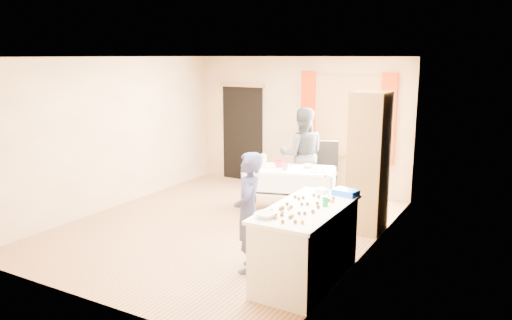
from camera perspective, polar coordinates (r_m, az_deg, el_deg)
The scene contains 29 objects.
floor at distance 7.91m, azimuth -3.65°, elevation -7.60°, with size 4.50×5.50×0.02m, color #9E7047.
ceiling at distance 7.45m, azimuth -3.92°, elevation 11.75°, with size 4.50×5.50×0.02m, color white.
wall_back at distance 9.96m, azimuth 4.97°, elevation 4.21°, with size 4.50×0.02×2.60m, color tan.
wall_front at distance 5.53m, azimuth -19.67°, elevation -2.70°, with size 4.50×0.02×2.60m, color tan.
wall_left at distance 9.00m, azimuth -15.93°, elevation 2.97°, with size 0.02×5.50×2.60m, color tan.
wall_right at distance 6.63m, azimuth 12.79°, elevation 0.05°, with size 0.02×5.50×2.60m, color tan.
window_frame at distance 9.53m, azimuth 10.38°, elevation 4.92°, with size 1.32×0.06×1.52m, color olive.
window_pane at distance 9.52m, azimuth 10.35°, elevation 4.92°, with size 1.20×0.02×1.40m, color white.
curtain_left at distance 9.77m, azimuth 5.95°, elevation 5.22°, with size 0.28×0.06×1.65m, color #B12B02.
curtain_right at distance 9.26m, azimuth 14.85°, elevation 4.52°, with size 0.28×0.06×1.65m, color #B12B02.
doorway at distance 10.58m, azimuth -1.54°, elevation 3.06°, with size 0.95×0.04×2.00m, color black.
door_lintel at distance 10.45m, azimuth -1.66°, elevation 8.57°, with size 1.05×0.06×0.08m, color olive.
cabinet at distance 7.60m, azimuth 12.76°, elevation -0.32°, with size 0.50×0.60×2.11m, color brown.
counter at distance 5.97m, azimuth 5.77°, elevation -9.51°, with size 0.78×1.64×0.91m.
party_table at distance 8.53m, azimuth 3.83°, elevation -2.93°, with size 1.66×1.16×0.75m.
chair at distance 9.45m, azimuth 7.96°, elevation -2.39°, with size 0.55×0.55×1.05m.
girl at distance 6.12m, azimuth -0.88°, elevation -6.00°, with size 0.53×0.64×1.49m, color #232449.
woman at distance 9.07m, azimuth 5.29°, elevation 0.60°, with size 1.04×0.97×1.71m, color black.
soda_can at distance 5.84m, azimuth 7.92°, elevation -4.70°, with size 0.07×0.07×0.12m, color #097E2F.
mixing_bowl at distance 5.41m, azimuth 1.07°, elevation -6.31°, with size 0.24×0.24×0.05m, color white.
foam_block at distance 6.32m, azimuth 7.56°, elevation -3.60°, with size 0.15×0.10×0.08m, color white.
blue_basket at distance 6.32m, azimuth 10.22°, elevation -3.67°, with size 0.30×0.20×0.08m, color blue.
pitcher at distance 8.44m, azimuth 0.84°, elevation -0.17°, with size 0.11×0.11×0.22m, color silver.
cup_red at distance 8.52m, azimuth 2.66°, elevation -0.44°, with size 0.18×0.18×0.11m, color red.
cup_rainbow at distance 8.29m, azimuth 3.33°, elevation -0.79°, with size 0.17×0.17×0.11m, color red.
small_bowl at distance 8.53m, azimuth 6.03°, elevation -0.68°, with size 0.18×0.18×0.06m, color white.
pastry_tray at distance 8.25m, azimuth 7.07°, elevation -1.26°, with size 0.28×0.20×0.02m, color white.
bottle at distance 8.73m, azimuth 0.24°, elevation 0.13°, with size 0.10×0.10×0.19m, color white.
cake_balls at distance 5.70m, azimuth 4.97°, elevation -5.46°, with size 0.51×1.13×0.04m.
Camera 1 is at (4.10, -6.22, 2.63)m, focal length 35.00 mm.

